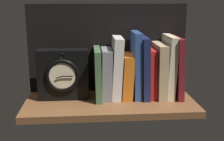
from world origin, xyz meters
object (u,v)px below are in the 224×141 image
at_px(book_cream_twain, 168,66).
at_px(book_maroon_dawkins, 176,67).
at_px(book_navy_bierce, 144,67).
at_px(framed_clock, 63,74).
at_px(book_blue_modern, 136,65).
at_px(book_gray_chess, 106,73).
at_px(book_green_romantic, 98,73).
at_px(book_red_requiem, 151,73).
at_px(book_orange_pandolfini, 127,76).
at_px(book_tan_shortstories, 159,70).
at_px(book_white_catcher, 116,68).

height_order(book_cream_twain, book_maroon_dawkins, book_cream_twain).
relative_size(book_navy_bierce, framed_clock, 1.23).
bearing_deg(book_maroon_dawkins, book_navy_bierce, 180.00).
bearing_deg(book_blue_modern, framed_clock, -179.05).
bearing_deg(book_gray_chess, book_navy_bierce, 0.00).
bearing_deg(framed_clock, book_maroon_dawkins, 0.61).
bearing_deg(framed_clock, book_green_romantic, 2.01).
distance_m(book_red_requiem, book_cream_twain, 0.07).
distance_m(book_red_requiem, book_maroon_dawkins, 0.10).
xyz_separation_m(book_orange_pandolfini, book_red_requiem, (0.10, 0.00, 0.01)).
bearing_deg(book_maroon_dawkins, book_gray_chess, 180.00).
xyz_separation_m(book_navy_bierce, framed_clock, (-0.31, -0.00, -0.02)).
distance_m(book_cream_twain, book_maroon_dawkins, 0.03).
height_order(book_navy_bierce, book_tan_shortstories, book_navy_bierce).
xyz_separation_m(book_tan_shortstories, book_cream_twain, (0.04, 0.00, 0.02)).
bearing_deg(book_blue_modern, book_tan_shortstories, 0.00).
relative_size(book_cream_twain, framed_clock, 1.25).
distance_m(book_gray_chess, framed_clock, 0.17).
bearing_deg(book_gray_chess, book_cream_twain, 0.00).
relative_size(book_orange_pandolfini, framed_clock, 0.88).
bearing_deg(book_green_romantic, book_white_catcher, 0.00).
bearing_deg(book_green_romantic, book_blue_modern, 0.00).
height_order(book_navy_bierce, book_cream_twain, book_cream_twain).
relative_size(book_orange_pandolfini, book_red_requiem, 0.89).
xyz_separation_m(book_gray_chess, book_cream_twain, (0.25, 0.00, 0.02)).
relative_size(book_green_romantic, book_cream_twain, 0.81).
distance_m(book_gray_chess, book_red_requiem, 0.18).
relative_size(book_blue_modern, book_tan_shortstories, 1.22).
bearing_deg(book_white_catcher, framed_clock, -178.70).
height_order(book_green_romantic, book_navy_bierce, book_navy_bierce).
bearing_deg(book_green_romantic, book_maroon_dawkins, 0.00).
relative_size(book_red_requiem, book_maroon_dawkins, 0.81).
bearing_deg(book_orange_pandolfini, book_tan_shortstories, 0.00).
bearing_deg(book_tan_shortstories, book_navy_bierce, 180.00).
distance_m(book_tan_shortstories, book_maroon_dawkins, 0.07).
distance_m(book_orange_pandolfini, book_navy_bierce, 0.07).
bearing_deg(book_cream_twain, book_white_catcher, 180.00).
distance_m(book_gray_chess, book_maroon_dawkins, 0.28).
distance_m(book_green_romantic, book_orange_pandolfini, 0.11).
relative_size(book_blue_modern, framed_clock, 1.33).
relative_size(book_tan_shortstories, book_maroon_dawkins, 0.89).
bearing_deg(book_tan_shortstories, book_blue_modern, 180.00).
height_order(book_red_requiem, book_tan_shortstories, book_tan_shortstories).
relative_size(book_gray_chess, book_maroon_dawkins, 0.81).
bearing_deg(book_navy_bierce, book_white_catcher, 180.00).
height_order(book_green_romantic, book_cream_twain, book_cream_twain).
distance_m(book_blue_modern, book_cream_twain, 0.13).
bearing_deg(book_navy_bierce, book_gray_chess, 180.00).
xyz_separation_m(book_green_romantic, book_gray_chess, (0.03, 0.00, -0.00)).
distance_m(book_white_catcher, book_orange_pandolfini, 0.05).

